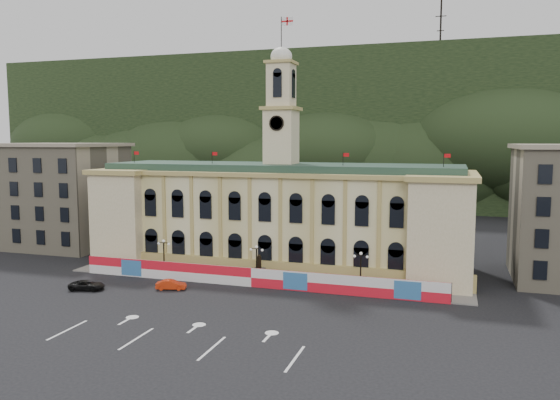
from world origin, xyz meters
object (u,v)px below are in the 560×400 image
(statue, at_px, (259,273))
(lamp_center, at_px, (257,261))
(red_sedan, at_px, (171,285))
(black_suv, at_px, (87,285))

(statue, height_order, lamp_center, lamp_center)
(lamp_center, relative_size, red_sedan, 1.27)
(red_sedan, distance_m, black_suv, 10.77)
(black_suv, bearing_deg, red_sedan, -84.65)
(lamp_center, bearing_deg, statue, 90.00)
(red_sedan, xyz_separation_m, black_suv, (-10.20, -3.47, -0.01))
(statue, relative_size, black_suv, 0.77)
(red_sedan, bearing_deg, black_suv, 92.03)
(statue, xyz_separation_m, lamp_center, (0.00, -1.00, 1.89))
(statue, bearing_deg, black_suv, -151.04)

